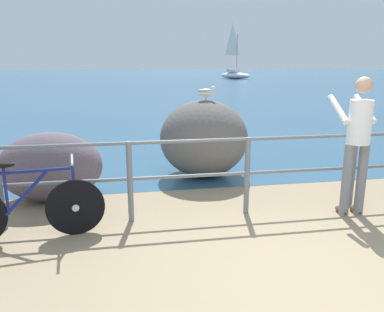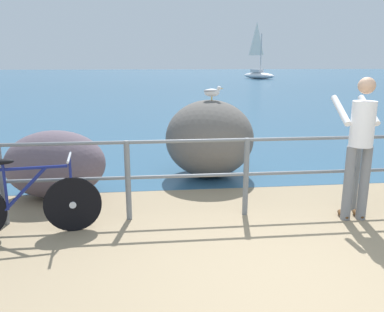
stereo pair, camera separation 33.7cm
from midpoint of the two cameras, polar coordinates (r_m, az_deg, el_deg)
The scene contains 9 objects.
ground_plane at distance 23.11m, azimuth -6.59°, elevation 8.84°, with size 120.00×120.00×0.10m, color #937F60.
sea_surface at distance 50.72m, azimuth -8.55°, elevation 11.55°, with size 120.00×90.00×0.01m, color #2D5675.
promenade_railing at distance 4.98m, azimuth 6.31°, elevation -1.53°, with size 9.09×0.07×1.02m.
bicycle at distance 4.71m, azimuth -25.27°, elevation -6.95°, with size 1.69×0.48×0.92m.
person_at_railing at distance 5.19m, azimuth 21.63°, elevation 2.18°, with size 0.47×0.65×1.78m.
breakwater_boulder_main at distance 6.63m, azimuth 0.32°, elevation 2.63°, with size 1.52×1.44×1.32m.
breakwater_boulder_left at distance 5.89m, azimuth -21.78°, elevation -1.50°, with size 1.44×1.00×0.99m.
seagull at distance 6.50m, azimuth 0.64°, elevation 9.53°, with size 0.34×0.13×0.23m.
sailboat at distance 44.98m, azimuth 6.14°, elevation 12.24°, with size 3.43×4.42×6.16m.
Camera 1 is at (-1.53, -2.96, 1.96)m, focal length 35.92 mm.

